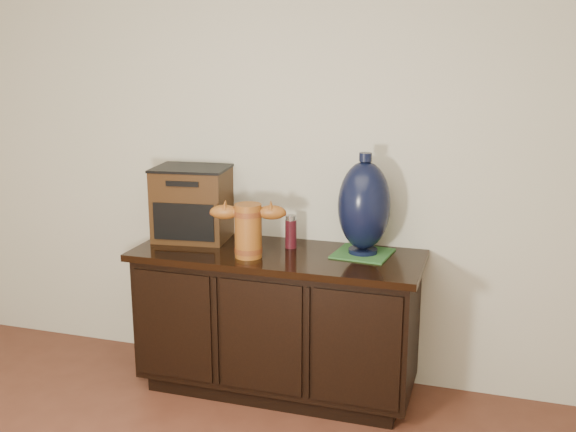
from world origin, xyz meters
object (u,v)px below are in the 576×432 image
(terracotta_vessel, at_px, (248,227))
(sideboard, at_px, (277,320))
(lamp_base, at_px, (364,206))
(tv_radio, at_px, (193,203))
(spray_can, at_px, (291,232))

(terracotta_vessel, bearing_deg, sideboard, 30.57)
(sideboard, relative_size, lamp_base, 2.91)
(tv_radio, height_order, lamp_base, lamp_base)
(sideboard, bearing_deg, lamp_base, 13.08)
(terracotta_vessel, distance_m, tv_radio, 0.46)
(tv_radio, height_order, spray_can, tv_radio)
(tv_radio, xyz_separation_m, lamp_base, (0.93, -0.01, 0.05))
(terracotta_vessel, xyz_separation_m, tv_radio, (-0.40, 0.22, 0.05))
(lamp_base, bearing_deg, spray_can, 179.63)
(lamp_base, distance_m, spray_can, 0.41)
(lamp_base, bearing_deg, tv_radio, 179.21)
(sideboard, bearing_deg, terracotta_vessel, -134.19)
(terracotta_vessel, height_order, tv_radio, tv_radio)
(tv_radio, bearing_deg, sideboard, -18.96)
(lamp_base, bearing_deg, terracotta_vessel, -158.26)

